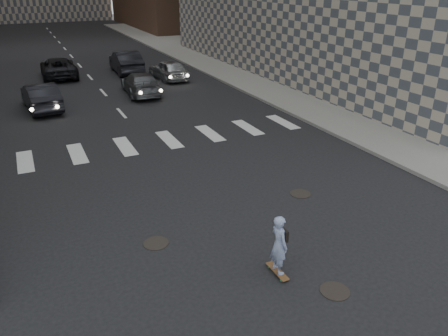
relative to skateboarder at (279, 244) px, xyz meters
The scene contains 11 objects.
ground 1.64m from the skateboarder, 103.68° to the left, with size 160.00×160.00×0.00m, color black.
sidewalk_right 25.64m from the skateboarder, 56.44° to the left, with size 13.00×80.00×0.15m, color gray.
manhole_a 1.67m from the skateboarder, 52.70° to the right, with size 0.70×0.70×0.02m, color black.
manhole_b 3.56m from the skateboarder, 132.33° to the left, with size 0.70×0.70×0.02m, color black.
manhole_c 4.56m from the skateboarder, 48.52° to the left, with size 0.70×0.70×0.02m, color black.
skateboarder is the anchor object (origin of this frame).
traffic_car_a 18.34m from the skateboarder, 102.86° to the left, with size 1.55×4.44×1.46m, color black.
traffic_car_b 18.99m from the skateboarder, 84.76° to the left, with size 1.89×4.65×1.35m, color #525459.
traffic_car_c 26.33m from the skateboarder, 95.03° to the left, with size 2.34×5.06×1.41m, color black.
traffic_car_d 22.69m from the skateboarder, 78.21° to the left, with size 1.66×4.11×1.40m, color #B9BDC1.
traffic_car_e 25.79m from the skateboarder, 84.52° to the left, with size 1.74×4.98×1.64m, color black.
Camera 1 is at (-4.62, -8.78, 6.76)m, focal length 35.00 mm.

